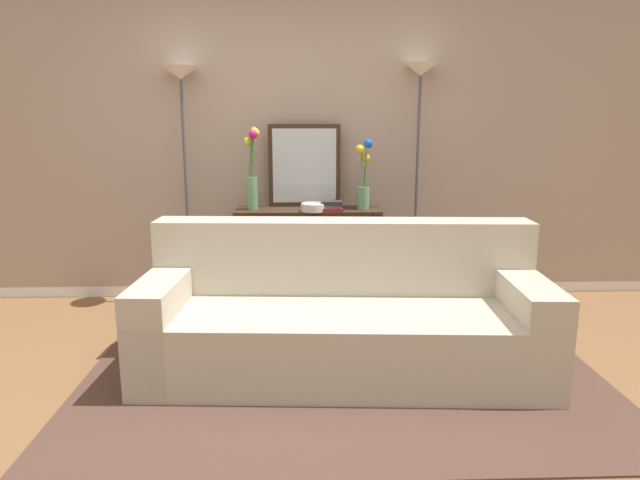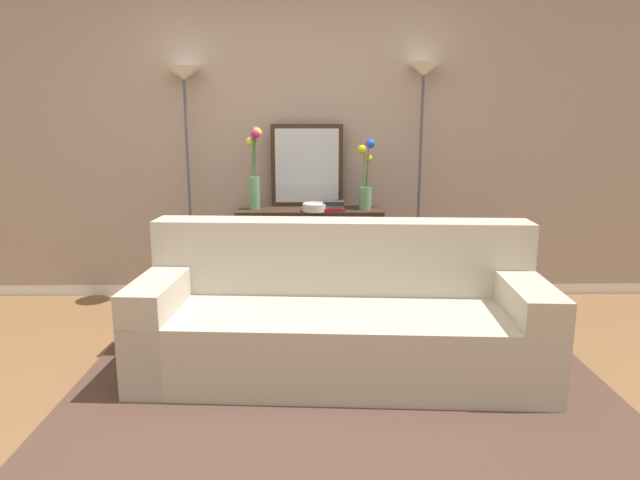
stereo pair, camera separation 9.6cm
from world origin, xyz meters
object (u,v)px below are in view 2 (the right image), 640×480
floor_lamp_left (186,120)px  fruit_bowl (315,207)px  couch (340,320)px  floor_lamp_right (422,117)px  console_table (310,239)px  vase_tall_flowers (254,170)px  wall_mirror (307,166)px  vase_short_flowers (366,181)px  book_row_under_console (274,297)px  book_stack (332,206)px

floor_lamp_left → fruit_bowl: size_ratio=9.68×
couch → floor_lamp_right: bearing=62.7°
console_table → vase_tall_flowers: 0.71m
wall_mirror → vase_short_flowers: bearing=-20.4°
floor_lamp_left → floor_lamp_right: size_ratio=0.98×
floor_lamp_right → vase_tall_flowers: floor_lamp_right is taller
couch → floor_lamp_left: size_ratio=1.26×
floor_lamp_left → book_row_under_console: bearing=-9.1°
vase_short_flowers → floor_lamp_left: bearing=174.7°
wall_mirror → console_table: bearing=-81.4°
vase_short_flowers → fruit_bowl: 0.46m
fruit_bowl → book_row_under_console: 0.85m
couch → book_row_under_console: couch is taller
floor_lamp_right → book_stack: bearing=-164.0°
floor_lamp_right → vase_short_flowers: 0.69m
wall_mirror → book_row_under_console: bearing=-151.3°
book_stack → book_row_under_console: (-0.48, 0.10, -0.78)m
wall_mirror → book_stack: (0.20, -0.25, -0.30)m
couch → fruit_bowl: size_ratio=12.19×
wall_mirror → book_row_under_console: (-0.28, -0.15, -1.07)m
floor_lamp_left → wall_mirror: 1.03m
wall_mirror → vase_short_flowers: wall_mirror is taller
couch → book_stack: couch is taller
couch → book_stack: size_ratio=12.50×
couch → floor_lamp_left: floor_lamp_left is taller
book_stack → book_row_under_console: bearing=168.6°
fruit_bowl → vase_short_flowers: bearing=12.6°
console_table → floor_lamp_left: bearing=173.6°
fruit_bowl → floor_lamp_left: bearing=167.7°
floor_lamp_left → floor_lamp_right: (1.88, 0.00, 0.03)m
couch → book_row_under_console: size_ratio=6.79×
console_table → book_stack: book_stack is taller
wall_mirror → book_stack: size_ratio=3.49×
console_table → fruit_bowl: fruit_bowl is taller
wall_mirror → vase_short_flowers: (0.47, -0.17, -0.11)m
book_stack → couch: bearing=-89.4°
floor_lamp_left → fruit_bowl: 1.25m
floor_lamp_left → vase_short_flowers: floor_lamp_left is taller
wall_mirror → couch: bearing=-81.4°
couch → floor_lamp_left: (-1.18, 1.37, 1.18)m
floor_lamp_right → floor_lamp_left: bearing=180.0°
vase_short_flowers → book_row_under_console: size_ratio=1.57×
couch → book_row_under_console: 1.38m
console_table → couch: bearing=-81.4°
floor_lamp_left → floor_lamp_right: 1.88m
floor_lamp_right → wall_mirror: size_ratio=2.89×
console_table → fruit_bowl: bearing=-69.9°
floor_lamp_left → book_row_under_console: floor_lamp_left is taller
wall_mirror → floor_lamp_right: bearing=-2.6°
wall_mirror → book_stack: wall_mirror is taller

